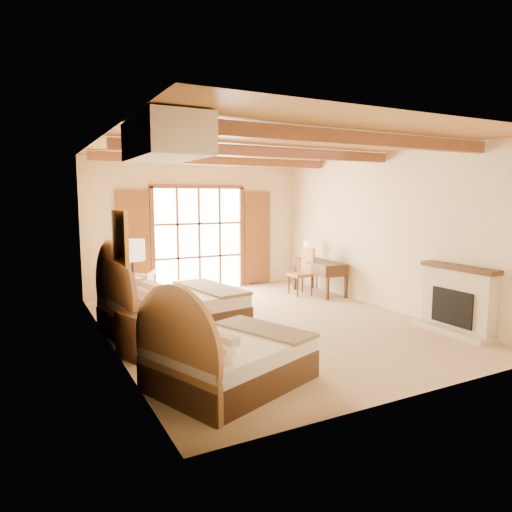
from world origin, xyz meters
TOP-DOWN VIEW (x-y plane):
  - floor at (0.00, 0.00)m, footprint 7.00×7.00m
  - wall_back at (0.00, 3.50)m, footprint 5.50×0.00m
  - wall_left at (-2.75, 0.00)m, footprint 0.00×7.00m
  - wall_right at (2.75, 0.00)m, footprint 0.00×7.00m
  - ceiling at (0.00, 0.00)m, footprint 7.00×7.00m
  - ceiling_beams at (0.00, 0.00)m, footprint 5.39×4.60m
  - french_doors at (0.00, 3.44)m, footprint 3.95×0.08m
  - fireplace at (2.60, -2.00)m, footprint 0.46×1.40m
  - painting at (-2.70, -0.75)m, footprint 0.06×0.95m
  - canopy_valance at (-2.40, -2.00)m, footprint 0.70×1.40m
  - bed_near at (-1.83, -2.20)m, footprint 2.28×1.93m
  - bed_far at (-1.79, 0.31)m, footprint 2.41×1.95m
  - nightstand at (-2.44, -0.71)m, footprint 0.71×0.71m
  - floor_lamp at (-2.50, -0.55)m, footprint 0.36×0.36m
  - armchair at (-1.81, 2.58)m, footprint 1.08×1.09m
  - ottoman at (-0.61, 2.60)m, footprint 0.56×0.56m
  - desk at (2.38, 1.69)m, footprint 0.69×1.48m
  - desk_chair at (1.92, 1.77)m, footprint 0.49×0.49m
  - desk_lamp at (2.37, 2.17)m, footprint 0.21×0.21m

SIDE VIEW (x-z plane):
  - floor at x=0.00m, z-range 0.00..0.00m
  - ottoman at x=-0.61m, z-range 0.00..0.40m
  - nightstand at x=-2.44m, z-range 0.00..0.66m
  - desk_chair at x=1.92m, z-range -0.21..0.89m
  - bed_near at x=-1.83m, z-range -0.24..0.96m
  - armchair at x=-1.81m, z-range 0.00..0.74m
  - desk at x=2.38m, z-range 0.03..0.81m
  - bed_far at x=-1.79m, z-range -0.28..1.15m
  - fireplace at x=2.60m, z-range -0.07..1.09m
  - desk_lamp at x=2.37m, z-range 0.89..1.32m
  - french_doors at x=0.00m, z-range -0.05..2.55m
  - floor_lamp at x=-2.50m, z-range 0.59..2.28m
  - wall_back at x=0.00m, z-range -1.15..4.35m
  - wall_left at x=-2.75m, z-range -1.90..5.10m
  - wall_right at x=2.75m, z-range -1.90..5.10m
  - painting at x=-2.70m, z-range 1.38..2.12m
  - canopy_valance at x=-2.40m, z-range 2.73..3.18m
  - ceiling_beams at x=0.00m, z-range 2.99..3.17m
  - ceiling at x=0.00m, z-range 3.20..3.20m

